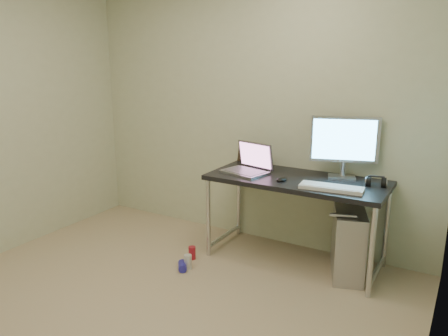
# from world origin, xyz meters

# --- Properties ---
(floor) EXTENTS (3.50, 3.50, 0.00)m
(floor) POSITION_xyz_m (0.00, 0.00, 0.00)
(floor) COLOR tan
(floor) RESTS_ON ground
(wall_back) EXTENTS (3.50, 0.02, 2.50)m
(wall_back) POSITION_xyz_m (0.00, 1.75, 1.25)
(wall_back) COLOR beige
(wall_back) RESTS_ON ground
(wall_right) EXTENTS (0.02, 3.50, 2.50)m
(wall_right) POSITION_xyz_m (1.75, 0.00, 1.25)
(wall_right) COLOR beige
(wall_right) RESTS_ON ground
(desk) EXTENTS (1.48, 0.65, 0.75)m
(desk) POSITION_xyz_m (0.61, 1.43, 0.67)
(desk) COLOR black
(desk) RESTS_ON ground
(tower_computer) EXTENTS (0.39, 0.58, 0.59)m
(tower_computer) POSITION_xyz_m (1.06, 1.43, 0.28)
(tower_computer) COLOR #AEADB3
(tower_computer) RESTS_ON ground
(cable_a) EXTENTS (0.01, 0.16, 0.69)m
(cable_a) POSITION_xyz_m (1.01, 1.70, 0.40)
(cable_a) COLOR black
(cable_a) RESTS_ON ground
(cable_b) EXTENTS (0.02, 0.11, 0.71)m
(cable_b) POSITION_xyz_m (1.10, 1.68, 0.38)
(cable_b) COLOR black
(cable_b) RESTS_ON ground
(can_red) EXTENTS (0.07, 0.07, 0.11)m
(can_red) POSITION_xyz_m (-0.18, 1.01, 0.06)
(can_red) COLOR #AB1A2C
(can_red) RESTS_ON ground
(can_white) EXTENTS (0.09, 0.09, 0.12)m
(can_white) POSITION_xyz_m (-0.11, 0.84, 0.06)
(can_white) COLOR silver
(can_white) RESTS_ON ground
(can_blue) EXTENTS (0.13, 0.14, 0.07)m
(can_blue) POSITION_xyz_m (-0.13, 0.79, 0.03)
(can_blue) COLOR #2A26AB
(can_blue) RESTS_ON ground
(laptop) EXTENTS (0.43, 0.38, 0.26)m
(laptop) POSITION_xyz_m (0.17, 1.40, 0.81)
(laptop) COLOR #A6A7AE
(laptop) RESTS_ON desk
(monitor) EXTENTS (0.53, 0.22, 0.52)m
(monitor) POSITION_xyz_m (0.93, 1.63, 1.05)
(monitor) COLOR #A6A7AE
(monitor) RESTS_ON desk
(keyboard) EXTENTS (0.49, 0.20, 0.03)m
(keyboard) POSITION_xyz_m (0.95, 1.25, 0.76)
(keyboard) COLOR white
(keyboard) RESTS_ON desk
(mouse_right) EXTENTS (0.07, 0.11, 0.04)m
(mouse_right) POSITION_xyz_m (1.13, 1.27, 0.77)
(mouse_right) COLOR black
(mouse_right) RESTS_ON desk
(mouse_left) EXTENTS (0.09, 0.12, 0.04)m
(mouse_left) POSITION_xyz_m (0.53, 1.29, 0.77)
(mouse_left) COLOR black
(mouse_left) RESTS_ON desk
(headphones) EXTENTS (0.17, 0.10, 0.10)m
(headphones) POSITION_xyz_m (1.22, 1.52, 0.78)
(headphones) COLOR black
(headphones) RESTS_ON desk
(picture_frame) EXTENTS (0.23, 0.08, 0.18)m
(picture_frame) POSITION_xyz_m (0.00, 1.73, 0.84)
(picture_frame) COLOR black
(picture_frame) RESTS_ON desk
(webcam) EXTENTS (0.04, 0.04, 0.12)m
(webcam) POSITION_xyz_m (0.21, 1.70, 0.84)
(webcam) COLOR silver
(webcam) RESTS_ON desk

